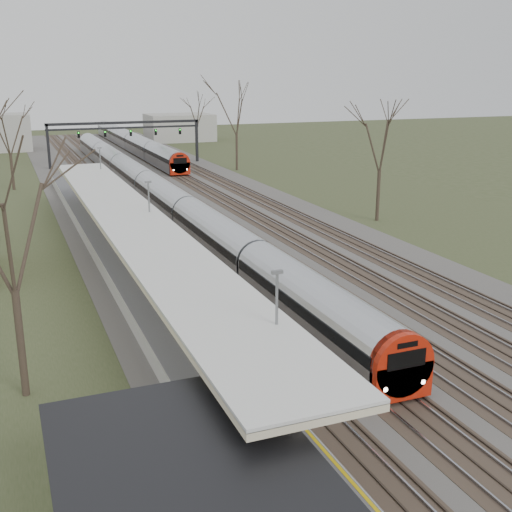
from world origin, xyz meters
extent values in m
cube|color=#474442|center=(0.00, 55.00, 0.05)|extent=(24.00, 160.00, 0.10)
cube|color=#4C3828|center=(-6.00, 55.00, 0.09)|extent=(2.60, 160.00, 0.06)
cube|color=gray|center=(-6.72, 55.00, 0.16)|extent=(0.07, 160.00, 0.12)
cube|color=gray|center=(-5.28, 55.00, 0.16)|extent=(0.07, 160.00, 0.12)
cube|color=#4C3828|center=(-2.50, 55.00, 0.09)|extent=(2.60, 160.00, 0.06)
cube|color=gray|center=(-3.22, 55.00, 0.16)|extent=(0.07, 160.00, 0.12)
cube|color=gray|center=(-1.78, 55.00, 0.16)|extent=(0.07, 160.00, 0.12)
cube|color=#4C3828|center=(1.00, 55.00, 0.09)|extent=(2.60, 160.00, 0.06)
cube|color=gray|center=(0.28, 55.00, 0.16)|extent=(0.07, 160.00, 0.12)
cube|color=gray|center=(1.72, 55.00, 0.16)|extent=(0.07, 160.00, 0.12)
cube|color=#4C3828|center=(4.50, 55.00, 0.09)|extent=(2.60, 160.00, 0.06)
cube|color=gray|center=(3.78, 55.00, 0.16)|extent=(0.07, 160.00, 0.12)
cube|color=gray|center=(5.22, 55.00, 0.16)|extent=(0.07, 160.00, 0.12)
cube|color=#4C3828|center=(8.00, 55.00, 0.09)|extent=(2.60, 160.00, 0.06)
cube|color=gray|center=(7.28, 55.00, 0.16)|extent=(0.07, 160.00, 0.12)
cube|color=gray|center=(8.72, 55.00, 0.16)|extent=(0.07, 160.00, 0.12)
cube|color=#9E9B93|center=(-9.05, 37.50, 0.50)|extent=(3.50, 69.00, 1.00)
cylinder|color=slate|center=(-9.05, 10.00, 2.50)|extent=(0.14, 0.14, 3.00)
cylinder|color=slate|center=(-9.05, 18.00, 2.50)|extent=(0.14, 0.14, 3.00)
cylinder|color=slate|center=(-9.05, 26.00, 2.50)|extent=(0.14, 0.14, 3.00)
cylinder|color=slate|center=(-9.05, 34.00, 2.50)|extent=(0.14, 0.14, 3.00)
cylinder|color=slate|center=(-9.05, 42.00, 2.50)|extent=(0.14, 0.14, 3.00)
cylinder|color=slate|center=(-9.05, 50.00, 2.50)|extent=(0.14, 0.14, 3.00)
cube|color=silver|center=(-9.05, 33.00, 4.05)|extent=(4.10, 50.00, 0.12)
cube|color=beige|center=(-9.05, 33.00, 3.88)|extent=(4.10, 50.00, 0.25)
cube|color=black|center=(-10.00, 85.00, 3.00)|extent=(0.35, 0.35, 6.00)
cube|color=black|center=(10.50, 85.00, 3.00)|extent=(0.35, 0.35, 6.00)
cube|color=black|center=(0.25, 85.00, 5.90)|extent=(21.00, 0.35, 0.35)
cube|color=black|center=(0.25, 85.00, 5.20)|extent=(21.00, 0.25, 0.25)
cube|color=black|center=(-6.00, 84.80, 4.50)|extent=(0.32, 0.22, 0.85)
sphere|color=#0CFF19|center=(-6.00, 84.66, 4.75)|extent=(0.16, 0.16, 0.16)
cube|color=black|center=(-2.50, 84.80, 4.50)|extent=(0.32, 0.22, 0.85)
sphere|color=#0CFF19|center=(-2.50, 84.66, 4.75)|extent=(0.16, 0.16, 0.16)
cube|color=black|center=(1.00, 84.80, 4.50)|extent=(0.32, 0.22, 0.85)
sphere|color=#0CFF19|center=(1.00, 84.66, 4.75)|extent=(0.16, 0.16, 0.16)
cube|color=black|center=(4.50, 84.80, 4.50)|extent=(0.32, 0.22, 0.85)
sphere|color=#0CFF19|center=(4.50, 84.66, 4.75)|extent=(0.16, 0.16, 0.16)
cube|color=black|center=(8.00, 84.80, 4.50)|extent=(0.32, 0.22, 0.85)
sphere|color=#0CFF19|center=(8.00, 84.66, 4.75)|extent=(0.16, 0.16, 0.16)
cylinder|color=#2D231C|center=(-16.00, 20.00, 2.25)|extent=(0.30, 0.30, 4.50)
cylinder|color=#2D231C|center=(14.00, 42.00, 2.25)|extent=(0.30, 0.30, 4.50)
cube|color=#A1A4AB|center=(-2.50, 58.75, 1.10)|extent=(2.55, 90.00, 1.60)
cylinder|color=#A1A4AB|center=(-2.50, 58.75, 1.75)|extent=(2.60, 89.70, 2.60)
cube|color=black|center=(-2.50, 58.75, 1.85)|extent=(2.62, 89.40, 0.55)
cube|color=#B01C0A|center=(-2.50, 13.85, 1.05)|extent=(2.55, 0.50, 1.50)
cylinder|color=#B01C0A|center=(-2.50, 13.90, 1.75)|extent=(2.60, 0.60, 2.60)
cube|color=black|center=(-2.50, 13.63, 2.05)|extent=(1.70, 0.12, 0.70)
sphere|color=white|center=(-3.35, 13.65, 0.95)|extent=(0.22, 0.22, 0.22)
sphere|color=white|center=(-1.65, 13.65, 0.95)|extent=(0.22, 0.22, 0.22)
cube|color=black|center=(-2.50, 58.75, 0.17)|extent=(1.80, 89.00, 0.35)
cube|color=#A1A4AB|center=(4.50, 102.24, 1.10)|extent=(2.55, 60.00, 1.60)
cylinder|color=#A1A4AB|center=(4.50, 102.24, 1.75)|extent=(2.60, 59.70, 2.60)
cube|color=black|center=(4.50, 102.24, 1.85)|extent=(2.62, 59.40, 0.55)
cube|color=#B01C0A|center=(4.50, 72.34, 1.05)|extent=(2.55, 0.50, 1.50)
cylinder|color=#B01C0A|center=(4.50, 72.39, 1.75)|extent=(2.60, 0.60, 2.60)
cube|color=black|center=(4.50, 72.12, 2.05)|extent=(1.70, 0.12, 0.70)
sphere|color=white|center=(3.65, 72.14, 0.95)|extent=(0.22, 0.22, 0.22)
sphere|color=white|center=(5.35, 72.14, 0.95)|extent=(0.22, 0.22, 0.22)
cube|color=black|center=(4.50, 102.24, 0.17)|extent=(1.80, 59.00, 0.35)
imported|color=navy|center=(-8.07, 11.80, 1.93)|extent=(0.66, 0.79, 1.85)
camera|label=1|loc=(-15.98, -4.93, 12.47)|focal=45.00mm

